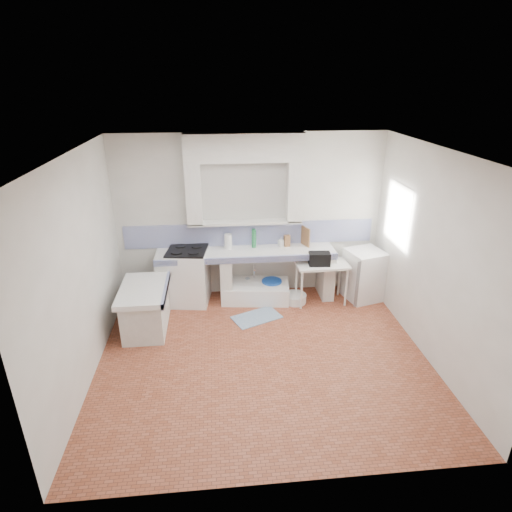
{
  "coord_description": "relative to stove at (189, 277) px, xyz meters",
  "views": [
    {
      "loc": [
        -0.58,
        -4.84,
        3.6
      ],
      "look_at": [
        0.0,
        1.0,
        1.1
      ],
      "focal_mm": 29.63,
      "sensor_mm": 36.0,
      "label": 1
    }
  ],
  "objects": [
    {
      "name": "wall_front",
      "position": [
        1.08,
        -3.7,
        0.93
      ],
      "size": [
        4.5,
        0.0,
        4.5
      ],
      "primitive_type": "plane",
      "rotation": [
        -1.57,
        0.0,
        0.0
      ],
      "color": "silver",
      "rests_on": "ground"
    },
    {
      "name": "knife_block",
      "position": [
        1.7,
        0.15,
        0.53
      ],
      "size": [
        0.11,
        0.1,
        0.2
      ],
      "primitive_type": "cube",
      "rotation": [
        0.0,
        0.0,
        0.21
      ],
      "color": "brown",
      "rests_on": "counter_slab"
    },
    {
      "name": "wall_left",
      "position": [
        -1.17,
        -1.7,
        0.93
      ],
      "size": [
        0.0,
        4.5,
        4.5
      ],
      "primitive_type": "plane",
      "rotation": [
        1.57,
        0.0,
        1.57
      ],
      "color": "silver",
      "rests_on": "ground"
    },
    {
      "name": "bucket_red",
      "position": [
        0.91,
        0.03,
        -0.31
      ],
      "size": [
        0.39,
        0.39,
        0.3
      ],
      "primitive_type": "cylinder",
      "rotation": [
        0.0,
        0.0,
        -0.21
      ],
      "color": "red",
      "rests_on": "ground"
    },
    {
      "name": "peninsula_base",
      "position": [
        -0.62,
        -0.8,
        -0.16
      ],
      "size": [
        0.6,
        1.0,
        0.62
      ],
      "primitive_type": "cube",
      "color": "silver",
      "rests_on": "ground"
    },
    {
      "name": "floor",
      "position": [
        1.08,
        -1.7,
        -0.47
      ],
      "size": [
        4.5,
        4.5,
        0.0
      ],
      "primitive_type": "plane",
      "color": "#994F37",
      "rests_on": "ground"
    },
    {
      "name": "alcove_mass",
      "position": [
        0.98,
        0.17,
        2.11
      ],
      "size": [
        1.9,
        0.25,
        0.45
      ],
      "primitive_type": "cube",
      "color": "silver",
      "rests_on": "ground"
    },
    {
      "name": "black_bag",
      "position": [
        2.17,
        -0.3,
        0.36
      ],
      "size": [
        0.36,
        0.23,
        0.22
      ],
      "primitive_type": "cube",
      "rotation": [
        0.0,
        0.0,
        -0.09
      ],
      "color": "black",
      "rests_on": "side_table"
    },
    {
      "name": "water_bottle_a",
      "position": [
        1.01,
        0.15,
        -0.31
      ],
      "size": [
        0.09,
        0.09,
        0.31
      ],
      "primitive_type": "cylinder",
      "rotation": [
        0.0,
        0.0,
        0.1
      ],
      "color": "silver",
      "rests_on": "ground"
    },
    {
      "name": "lace_valance",
      "position": [
        3.36,
        -0.5,
        1.51
      ],
      "size": [
        0.01,
        0.84,
        0.24
      ],
      "primitive_type": "cube",
      "color": "white",
      "rests_on": "ground"
    },
    {
      "name": "fridge",
      "position": [
        3.01,
        -0.17,
        -0.03
      ],
      "size": [
        0.7,
        0.7,
        0.88
      ],
      "primitive_type": "cube",
      "rotation": [
        0.0,
        0.0,
        0.27
      ],
      "color": "white",
      "rests_on": "ground"
    },
    {
      "name": "counter_pier_mid",
      "position": [
        0.63,
        -0.0,
        -0.06
      ],
      "size": [
        0.2,
        0.55,
        0.82
      ],
      "primitive_type": "cube",
      "color": "silver",
      "rests_on": "ground"
    },
    {
      "name": "window_frame",
      "position": [
        3.51,
        -0.5,
        1.13
      ],
      "size": [
        0.35,
        0.86,
        1.06
      ],
      "primitive_type": "cube",
      "color": "#391F12",
      "rests_on": "ground"
    },
    {
      "name": "rug",
      "position": [
        1.09,
        -0.67,
        -0.46
      ],
      "size": [
        0.86,
        0.7,
        0.01
      ],
      "primitive_type": "cube",
      "rotation": [
        0.0,
        0.0,
        0.42
      ],
      "color": "#30618D",
      "rests_on": "ground"
    },
    {
      "name": "counter_pier_left",
      "position": [
        -0.42,
        -0.0,
        -0.06
      ],
      "size": [
        0.2,
        0.55,
        0.82
      ],
      "primitive_type": "cube",
      "color": "silver",
      "rests_on": "ground"
    },
    {
      "name": "counter_lip",
      "position": [
        0.98,
        -0.28,
        0.39
      ],
      "size": [
        3.0,
        0.04,
        0.1
      ],
      "primitive_type": "cube",
      "color": "navy",
      "rests_on": "ground"
    },
    {
      "name": "basin_white",
      "position": [
        1.81,
        -0.23,
        -0.39
      ],
      "size": [
        0.47,
        0.47,
        0.15
      ],
      "primitive_type": "cylinder",
      "rotation": [
        0.0,
        0.0,
        -0.29
      ],
      "color": "white",
      "rests_on": "ground"
    },
    {
      "name": "backsplash",
      "position": [
        1.08,
        0.28,
        0.63
      ],
      "size": [
        4.27,
        0.03,
        0.4
      ],
      "primitive_type": "cube",
      "color": "navy",
      "rests_on": "ground"
    },
    {
      "name": "bucket_blue",
      "position": [
        1.43,
        -0.01,
        -0.3
      ],
      "size": [
        0.38,
        0.38,
        0.33
      ],
      "primitive_type": "cylinder",
      "rotation": [
        0.0,
        0.0,
        0.1
      ],
      "color": "blue",
      "rests_on": "ground"
    },
    {
      "name": "wall_back",
      "position": [
        1.08,
        0.3,
        0.93
      ],
      "size": [
        4.5,
        0.0,
        4.5
      ],
      "primitive_type": "plane",
      "rotation": [
        1.57,
        0.0,
        0.0
      ],
      "color": "silver",
      "rests_on": "ground"
    },
    {
      "name": "sink",
      "position": [
        1.14,
        -0.04,
        -0.33
      ],
      "size": [
        1.21,
        0.75,
        0.27
      ],
      "primitive_type": "cube",
      "rotation": [
        0.0,
        0.0,
        -0.12
      ],
      "color": "white",
      "rests_on": "ground"
    },
    {
      "name": "water_bottle_b",
      "position": [
        1.19,
        0.15,
        -0.33
      ],
      "size": [
        0.08,
        0.08,
        0.27
      ],
      "primitive_type": "cylinder",
      "rotation": [
        0.0,
        0.0,
        -0.06
      ],
      "color": "silver",
      "rests_on": "ground"
    },
    {
      "name": "stove",
      "position": [
        0.0,
        0.0,
        0.0
      ],
      "size": [
        0.74,
        0.72,
        0.93
      ],
      "primitive_type": "cube",
      "rotation": [
        0.0,
        0.0,
        -0.14
      ],
      "color": "white",
      "rests_on": "ground"
    },
    {
      "name": "paper_towel",
      "position": [
        0.69,
        0.14,
        0.56
      ],
      "size": [
        0.14,
        0.14,
        0.26
      ],
      "primitive_type": "cylinder",
      "rotation": [
        0.0,
        0.0,
        0.07
      ],
      "color": "white",
      "rests_on": "counter_slab"
    },
    {
      "name": "wall_right",
      "position": [
        3.33,
        -1.7,
        0.93
      ],
      "size": [
        0.0,
        4.5,
        4.5
      ],
      "primitive_type": "plane",
      "rotation": [
        1.57,
        0.0,
        -1.57
      ],
      "color": "silver",
      "rests_on": "ground"
    },
    {
      "name": "soap_bottle",
      "position": [
        1.6,
        0.15,
        0.52
      ],
      "size": [
        0.1,
        0.1,
        0.17
      ],
      "primitive_type": "imported",
      "rotation": [
        0.0,
        0.0,
        0.39
      ],
      "color": "white",
      "rests_on": "counter_slab"
    },
    {
      "name": "green_bottle_b",
      "position": [
        1.13,
        0.15,
        0.6
      ],
      "size": [
        0.07,
        0.07,
        0.33
      ],
      "primitive_type": "cylinder",
      "rotation": [
        0.0,
        0.0,
        -0.03
      ],
      "color": "#237940",
      "rests_on": "counter_slab"
    },
    {
      "name": "counter_slab",
      "position": [
        0.98,
        -0.0,
        0.39
      ],
      "size": [
        3.0,
        0.6,
        0.08
      ],
      "primitive_type": "cube",
      "color": "white",
      "rests_on": "ground"
    },
    {
      "name": "counter_pier_right",
      "position": [
        2.38,
        -0.0,
        -0.06
      ],
      "size": [
        0.2,
        0.55,
        0.82
      ],
      "primitive_type": "cube",
      "color": "silver",
      "rests_on": "ground"
    },
    {
      "name": "side_table",
      "position": [
        2.24,
        -0.25,
        -0.11
      ],
      "size": [
        0.88,
        0.51,
        0.04
      ],
      "primitive_type": "cube",
      "rotation": [
        0.0,
        0.0,
        0.04
      ],
      "color": "white",
      "rests_on": "ground"
    },
    {
      "name": "peninsula_lip",
      "position": [
        -0.29,
        -0.8,
        0.19
      ],
      "size": [
        0.04,
        1.1,
        0.1
      ],
      "primitive_type": "cube",
      "color": "navy",
      "rests_on": "ground"
    },
    {
      "name": "ceiling",
      "position": [
        1.08,
        -1.7,
        2.33
      ],
      "size": [
        4.5,
        4.5,
        0.0
      ],
      "primitive_type": "plane",
      "rotation": [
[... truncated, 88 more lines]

